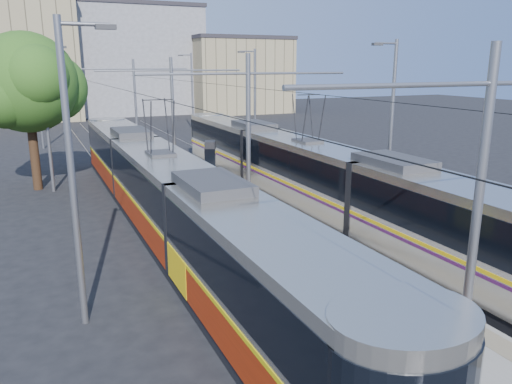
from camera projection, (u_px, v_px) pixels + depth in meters
name	position (u px, v px, depth m)	size (l,w,h in m)	color
ground	(355.00, 301.00, 14.90)	(160.00, 160.00, 0.00)	black
platform	(189.00, 180.00, 29.87)	(4.00, 50.00, 0.30)	gray
tactile_strip_left	(165.00, 180.00, 29.25)	(0.70, 50.00, 0.01)	gray
tactile_strip_right	(212.00, 175.00, 30.41)	(0.70, 50.00, 0.01)	gray
rails	(189.00, 182.00, 29.90)	(8.71, 70.00, 0.03)	gray
tram_left	(162.00, 192.00, 20.73)	(2.43, 31.49, 5.50)	black
tram_right	(307.00, 171.00, 24.03)	(2.43, 31.18, 5.50)	black
catenary	(202.00, 110.00, 26.27)	(9.20, 70.00, 7.00)	slate
street_lamps	(169.00, 107.00, 32.39)	(15.18, 38.22, 8.00)	slate
shelter	(210.00, 159.00, 29.28)	(0.96, 1.17, 2.23)	black
tree	(34.00, 84.00, 27.13)	(5.92, 5.48, 8.60)	#382314
building_left	(8.00, 58.00, 61.96)	(16.32, 12.24, 15.26)	gray
building_centre	(132.00, 60.00, 71.92)	(18.36, 14.28, 14.93)	gray
building_right	(237.00, 75.00, 72.74)	(14.28, 10.20, 10.74)	gray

